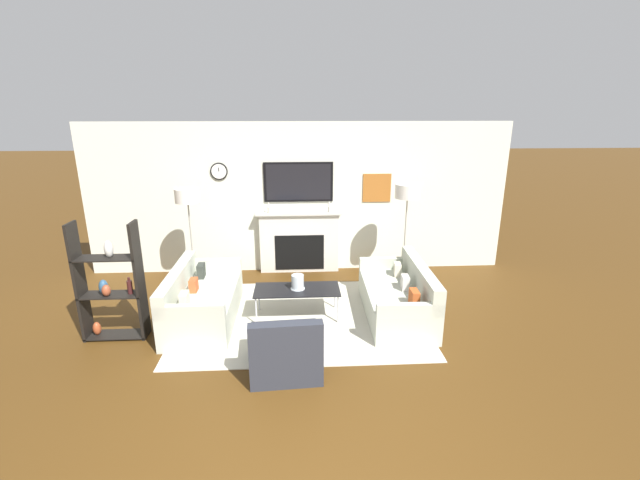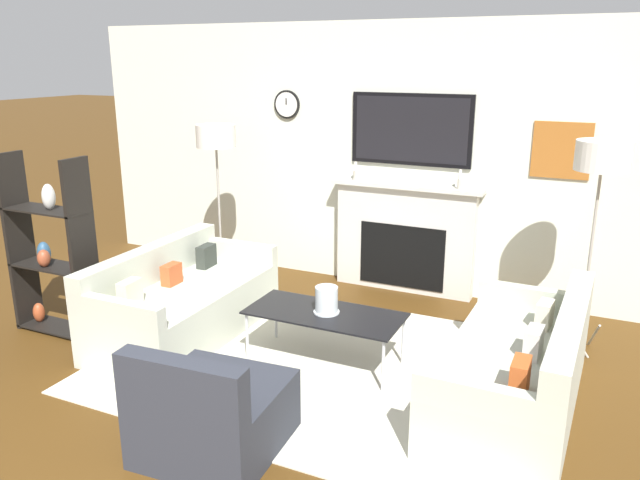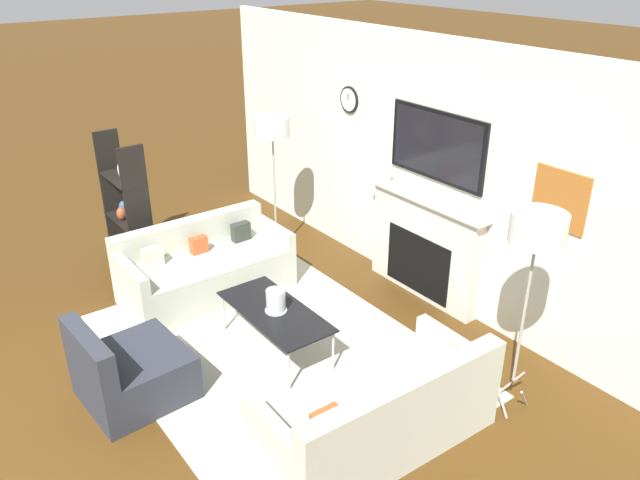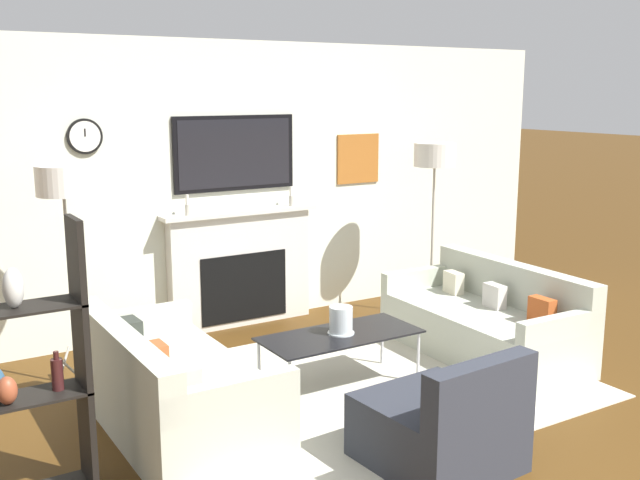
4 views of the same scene
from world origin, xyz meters
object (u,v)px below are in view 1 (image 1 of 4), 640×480
Objects in this scene: couch_left at (202,302)px; hurricane_candle at (298,283)px; armchair at (285,351)px; couch_right at (399,298)px; shelf_unit at (110,285)px; coffee_table at (297,291)px; floor_lamp_left at (187,197)px; floor_lamp_right at (408,193)px.

couch_left is 1.39m from hurricane_candle.
armchair is at bearing -47.19° from couch_left.
couch_right is 1.17× the size of shelf_unit.
coffee_table is 2.46m from shelf_unit.
coffee_table is (1.35, 0.03, 0.12)m from couch_left.
hurricane_candle is at bearing 83.46° from armchair.
hurricane_candle is 0.13× the size of shelf_unit.
floor_lamp_left is (-1.57, 2.46, 1.31)m from armchair.
couch_right is at bearing -1.68° from hurricane_candle.
floor_lamp_right is (3.18, 1.15, 1.31)m from couch_left.
floor_lamp_right is at bearing 73.32° from couch_right.
coffee_table is 5.76× the size of hurricane_candle.
coffee_table is at bearing -148.61° from floor_lamp_right.
floor_lamp_left is at bearing 160.18° from couch_right.
floor_lamp_right is (3.53, 0.00, 0.03)m from floor_lamp_left.
couch_left is 1.12× the size of shelf_unit.
couch_left is 1.36m from coffee_table.
floor_lamp_left is 1.89m from shelf_unit.
armchair reaches higher than hurricane_candle.
couch_left reaches higher than armchair.
floor_lamp_right is at bearing 20.25° from shelf_unit.
couch_left is at bearing -178.52° from coffee_table.
shelf_unit reaches higher than coffee_table.
shelf_unit is (-3.88, -0.41, 0.46)m from couch_right.
shelf_unit reaches higher than couch_right.
armchair reaches higher than coffee_table.
hurricane_candle is (1.37, 0.04, 0.24)m from couch_left.
floor_lamp_left is at bearing 66.08° from shelf_unit.
armchair is 0.55× the size of shelf_unit.
armchair is 0.71× the size of coffee_table.
couch_left is at bearing 132.81° from armchair.
armchair is 3.19m from floor_lamp_left.
floor_lamp_left is 3.53m from floor_lamp_right.
couch_left is 2.83m from couch_right.
floor_lamp_left reaches higher than shelf_unit.
hurricane_candle is at bearing -32.74° from floor_lamp_left.
hurricane_candle is (-1.47, 0.04, 0.25)m from couch_right.
floor_lamp_left is (-3.19, 1.15, 1.29)m from couch_right.
coffee_table is 0.12m from hurricane_candle.
couch_right is 1.49m from hurricane_candle.
couch_right reaches higher than coffee_table.
shelf_unit reaches higher than couch_left.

